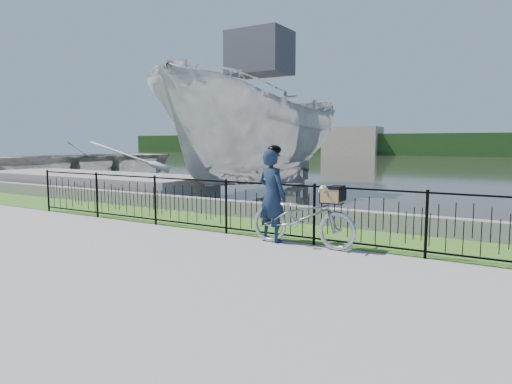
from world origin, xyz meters
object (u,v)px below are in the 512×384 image
Objects in this scene: bicycle_rig at (303,216)px; boat_far at (83,160)px; cyclist at (272,194)px; boat_near at (260,134)px; dock at (92,183)px.

bicycle_rig is 0.20× the size of boat_far.
cyclist reaches higher than bicycle_rig.
boat_near reaches higher than bicycle_rig.
boat_far reaches higher than dock.
cyclist is 8.82m from boat_near.
boat_far is at bearing 144.17° from dock.
boat_near is 11.39m from boat_far.
dock is at bearing -148.87° from boat_near.
cyclist is at bearing -57.74° from boat_near.
bicycle_rig is 0.19× the size of boat_near.
boat_near is at bearing 125.71° from bicycle_rig.
cyclist is 17.94m from boat_far.
boat_far is (-15.95, 8.21, 0.05)m from cyclist.
dock is 0.98× the size of boat_far.
boat_far is (-5.77, 4.17, 0.62)m from dock.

